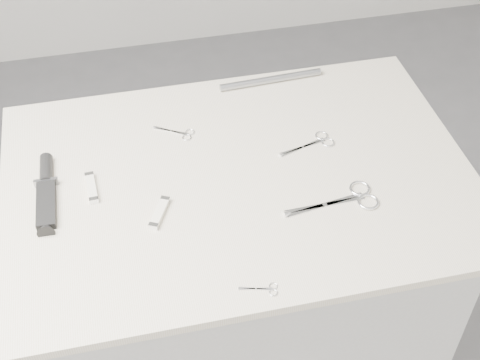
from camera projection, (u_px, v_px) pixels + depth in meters
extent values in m
cube|color=#B6B6B3|center=(239.00, 304.00, 1.76)|extent=(0.90, 0.60, 0.90)
cube|color=beige|center=(239.00, 178.00, 1.43)|extent=(1.00, 0.70, 0.02)
cube|color=white|center=(325.00, 205.00, 1.36)|extent=(0.17, 0.04, 0.00)
cylinder|color=white|center=(325.00, 205.00, 1.36)|extent=(0.01, 0.01, 0.00)
torus|color=white|center=(360.00, 189.00, 1.39)|extent=(0.05, 0.05, 0.01)
torus|color=white|center=(368.00, 202.00, 1.37)|extent=(0.05, 0.05, 0.01)
cube|color=white|center=(303.00, 147.00, 1.49)|extent=(0.12, 0.05, 0.00)
cylinder|color=white|center=(303.00, 147.00, 1.49)|extent=(0.01, 0.01, 0.00)
torus|color=white|center=(321.00, 136.00, 1.52)|extent=(0.03, 0.03, 0.00)
torus|color=white|center=(328.00, 142.00, 1.50)|extent=(0.03, 0.03, 0.00)
cube|color=white|center=(171.00, 131.00, 1.53)|extent=(0.08, 0.05, 0.00)
cylinder|color=white|center=(171.00, 131.00, 1.53)|extent=(0.00, 0.00, 0.00)
torus|color=white|center=(190.00, 132.00, 1.53)|extent=(0.02, 0.02, 0.00)
torus|color=white|center=(187.00, 137.00, 1.51)|extent=(0.02, 0.02, 0.00)
cube|color=white|center=(256.00, 289.00, 1.21)|extent=(0.06, 0.02, 0.00)
cylinder|color=white|center=(256.00, 289.00, 1.21)|extent=(0.00, 0.00, 0.00)
torus|color=white|center=(273.00, 286.00, 1.22)|extent=(0.02, 0.02, 0.00)
torus|color=white|center=(273.00, 293.00, 1.21)|extent=(0.02, 0.02, 0.00)
cube|color=black|center=(46.00, 204.00, 1.35)|extent=(0.04, 0.13, 0.02)
cube|color=gray|center=(46.00, 182.00, 1.40)|extent=(0.05, 0.01, 0.02)
cylinder|color=black|center=(46.00, 170.00, 1.43)|extent=(0.03, 0.08, 0.03)
cube|color=silver|center=(160.00, 213.00, 1.34)|extent=(0.05, 0.08, 0.01)
cube|color=white|center=(165.00, 200.00, 1.37)|extent=(0.02, 0.02, 0.01)
cube|color=white|center=(153.00, 226.00, 1.32)|extent=(0.02, 0.02, 0.01)
cube|color=silver|center=(92.00, 188.00, 1.39)|extent=(0.02, 0.09, 0.01)
cube|color=white|center=(89.00, 175.00, 1.42)|extent=(0.02, 0.01, 0.01)
cube|color=white|center=(94.00, 200.00, 1.37)|extent=(0.02, 0.01, 0.01)
cylinder|color=gray|center=(271.00, 80.00, 1.66)|extent=(0.26, 0.03, 0.02)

